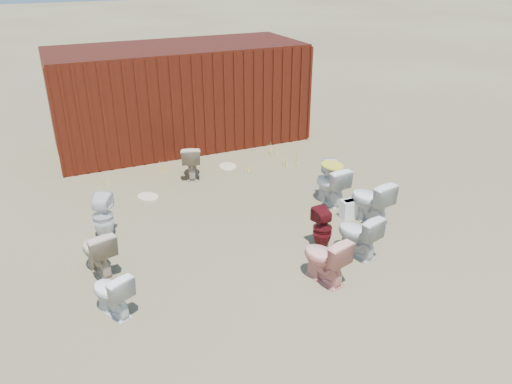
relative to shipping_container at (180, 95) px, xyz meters
name	(u,v)px	position (x,y,z in m)	size (l,w,h in m)	color
ground	(270,235)	(0.00, -5.20, -1.20)	(100.00, 100.00, 0.00)	brown
shipping_container	(180,95)	(0.00, 0.00, 0.00)	(6.00, 2.40, 2.40)	#440C0B
toilet_front_a	(111,293)	(-2.81, -6.20, -0.87)	(0.37, 0.64, 0.66)	white
toilet_front_pink	(325,258)	(0.14, -6.71, -0.83)	(0.42, 0.73, 0.75)	#F49A8D
toilet_front_c	(358,234)	(0.98, -6.32, -0.83)	(0.41, 0.73, 0.74)	silver
toilet_front_maroon	(322,228)	(0.60, -5.89, -0.85)	(0.31, 0.32, 0.69)	#570F13
toilet_front_e	(370,201)	(1.81, -5.50, -0.79)	(0.46, 0.81, 0.83)	white
toilet_back_a	(103,216)	(-2.58, -4.10, -0.81)	(0.35, 0.36, 0.77)	white
toilet_back_beige_left	(97,251)	(-2.83, -5.13, -0.84)	(0.41, 0.71, 0.73)	#C2AC8E
toilet_back_beige_right	(191,161)	(-0.46, -2.27, -0.84)	(0.40, 0.71, 0.72)	#CAB194
toilet_back_yellowlid	(331,185)	(1.58, -4.57, -0.82)	(0.43, 0.75, 0.77)	white
toilet_back_e	(331,181)	(1.65, -4.44, -0.80)	(0.36, 0.37, 0.79)	white
yellow_lid	(332,165)	(1.58, -4.57, -0.42)	(0.39, 0.49, 0.03)	gold
loose_tank	(354,208)	(1.67, -5.24, -1.02)	(0.50, 0.20, 0.35)	white
loose_lid_near	(228,167)	(0.43, -2.09, -1.19)	(0.38, 0.49, 0.02)	beige
loose_lid_far	(148,197)	(-1.58, -2.89, -1.19)	(0.36, 0.47, 0.02)	beige
weed_clump_a	(105,181)	(-2.26, -2.04, -1.07)	(0.36, 0.36, 0.27)	#CBB051
weed_clump_b	(249,167)	(0.76, -2.56, -1.08)	(0.32, 0.32, 0.24)	#CBB051
weed_clump_c	(291,159)	(1.77, -2.62, -1.04)	(0.36, 0.36, 0.32)	#CBB051
weed_clump_d	(164,165)	(-0.93, -1.70, -1.08)	(0.30, 0.30, 0.25)	#CBB051
weed_clump_e	(275,148)	(1.75, -1.83, -1.04)	(0.34, 0.34, 0.32)	#CBB051
weed_clump_f	(383,190)	(2.71, -4.73, -1.08)	(0.28, 0.28, 0.24)	#CBB051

